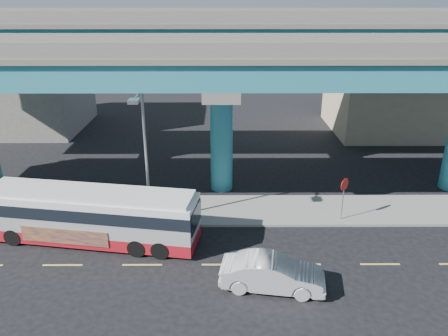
{
  "coord_description": "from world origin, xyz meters",
  "views": [
    {
      "loc": [
        0.03,
        -18.86,
        12.7
      ],
      "look_at": [
        0.14,
        4.0,
        3.53
      ],
      "focal_mm": 35.0,
      "sensor_mm": 36.0,
      "label": 1
    }
  ],
  "objects_px": {
    "parked_car": "(27,200)",
    "transit_bus": "(91,214)",
    "stop_sign": "(344,190)",
    "sedan": "(272,273)",
    "street_lamp": "(143,141)"
  },
  "relations": [
    {
      "from": "transit_bus",
      "to": "stop_sign",
      "type": "bearing_deg",
      "value": 17.83
    },
    {
      "from": "transit_bus",
      "to": "parked_car",
      "type": "height_order",
      "value": "transit_bus"
    },
    {
      "from": "parked_car",
      "to": "stop_sign",
      "type": "relative_size",
      "value": 1.35
    },
    {
      "from": "street_lamp",
      "to": "sedan",
      "type": "bearing_deg",
      "value": -40.5
    },
    {
      "from": "street_lamp",
      "to": "stop_sign",
      "type": "relative_size",
      "value": 2.99
    },
    {
      "from": "street_lamp",
      "to": "stop_sign",
      "type": "bearing_deg",
      "value": 3.77
    },
    {
      "from": "transit_bus",
      "to": "stop_sign",
      "type": "height_order",
      "value": "transit_bus"
    },
    {
      "from": "transit_bus",
      "to": "street_lamp",
      "type": "distance_m",
      "value": 4.85
    },
    {
      "from": "parked_car",
      "to": "stop_sign",
      "type": "height_order",
      "value": "stop_sign"
    },
    {
      "from": "transit_bus",
      "to": "sedan",
      "type": "distance_m",
      "value": 10.32
    },
    {
      "from": "transit_bus",
      "to": "street_lamp",
      "type": "bearing_deg",
      "value": 35.05
    },
    {
      "from": "transit_bus",
      "to": "parked_car",
      "type": "relative_size",
      "value": 3.29
    },
    {
      "from": "parked_car",
      "to": "sedan",
      "type": "bearing_deg",
      "value": -111.07
    },
    {
      "from": "transit_bus",
      "to": "stop_sign",
      "type": "relative_size",
      "value": 4.46
    },
    {
      "from": "parked_car",
      "to": "transit_bus",
      "type": "bearing_deg",
      "value": -118.05
    }
  ]
}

